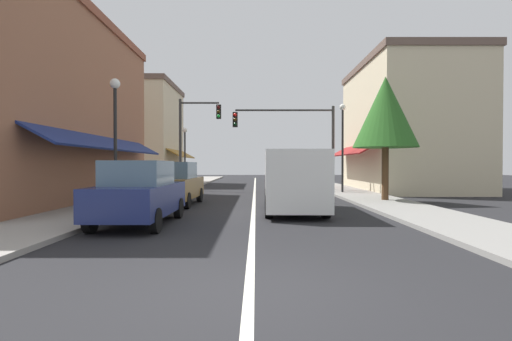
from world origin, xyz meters
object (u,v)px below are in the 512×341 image
(traffic_signal_left_corner, at_px, (195,131))
(tree_right_near, at_px, (387,112))
(street_lamp_left_far, at_px, (187,147))
(van_in_lane, at_px, (295,179))
(traffic_signal_mast_arm, at_px, (298,132))
(street_lamp_left_near, at_px, (117,122))
(parked_car_nearest_left, at_px, (141,193))
(parked_car_second_left, at_px, (176,184))
(street_lamp_right_mid, at_px, (345,134))

(traffic_signal_left_corner, distance_m, tree_right_near, 12.60)
(traffic_signal_left_corner, bearing_deg, street_lamp_left_far, 108.51)
(van_in_lane, height_order, tree_right_near, tree_right_near)
(traffic_signal_mast_arm, distance_m, street_lamp_left_near, 12.38)
(street_lamp_left_far, bearing_deg, van_in_lane, -66.44)
(traffic_signal_mast_arm, relative_size, street_lamp_left_far, 1.42)
(parked_car_nearest_left, height_order, street_lamp_left_near, street_lamp_left_near)
(parked_car_second_left, bearing_deg, tree_right_near, 8.76)
(traffic_signal_mast_arm, height_order, street_lamp_right_mid, traffic_signal_mast_arm)
(tree_right_near, bearing_deg, street_lamp_right_mid, 99.50)
(traffic_signal_left_corner, bearing_deg, street_lamp_left_near, -94.88)
(traffic_signal_mast_arm, bearing_deg, parked_car_second_left, -126.57)
(parked_car_second_left, relative_size, tree_right_near, 0.75)
(van_in_lane, bearing_deg, tree_right_near, 39.57)
(parked_car_second_left, relative_size, street_lamp_right_mid, 0.82)
(parked_car_nearest_left, xyz_separation_m, traffic_signal_mast_arm, (5.64, 13.02, 2.79))
(street_lamp_left_near, height_order, street_lamp_right_mid, street_lamp_right_mid)
(street_lamp_right_mid, bearing_deg, van_in_lane, -113.28)
(tree_right_near, bearing_deg, street_lamp_left_near, -163.17)
(traffic_signal_mast_arm, distance_m, street_lamp_right_mid, 3.08)
(street_lamp_left_near, xyz_separation_m, street_lamp_right_mid, (9.87, 8.04, 0.20))
(street_lamp_right_mid, height_order, street_lamp_left_far, street_lamp_right_mid)
(traffic_signal_mast_arm, height_order, traffic_signal_left_corner, traffic_signal_left_corner)
(traffic_signal_left_corner, xyz_separation_m, tree_right_near, (9.72, -8.02, 0.10))
(traffic_signal_mast_arm, bearing_deg, street_lamp_left_near, -126.91)
(street_lamp_right_mid, bearing_deg, street_lamp_left_far, 146.22)
(street_lamp_left_near, height_order, tree_right_near, tree_right_near)
(parked_car_second_left, xyz_separation_m, traffic_signal_mast_arm, (5.77, 7.78, 2.79))
(traffic_signal_left_corner, bearing_deg, traffic_signal_mast_arm, -11.86)
(street_lamp_right_mid, bearing_deg, street_lamp_left_near, -140.84)
(parked_car_nearest_left, xyz_separation_m, tree_right_near, (8.89, 6.36, 3.07))
(parked_car_nearest_left, distance_m, parked_car_second_left, 5.24)
(street_lamp_left_far, bearing_deg, street_lamp_left_near, -89.12)
(traffic_signal_mast_arm, relative_size, traffic_signal_left_corner, 1.05)
(street_lamp_left_far, bearing_deg, parked_car_second_left, -81.54)
(parked_car_second_left, bearing_deg, van_in_lane, -24.88)
(street_lamp_right_mid, bearing_deg, parked_car_nearest_left, -125.90)
(van_in_lane, xyz_separation_m, traffic_signal_left_corner, (-5.36, 11.47, 2.70))
(van_in_lane, relative_size, street_lamp_right_mid, 1.03)
(traffic_signal_mast_arm, bearing_deg, van_in_lane, -96.27)
(parked_car_nearest_left, distance_m, traffic_signal_mast_arm, 14.46)
(van_in_lane, height_order, street_lamp_right_mid, street_lamp_right_mid)
(van_in_lane, distance_m, street_lamp_left_far, 16.48)
(street_lamp_left_near, bearing_deg, parked_car_second_left, 51.86)
(street_lamp_right_mid, bearing_deg, traffic_signal_left_corner, 160.18)
(traffic_signal_left_corner, xyz_separation_m, street_lamp_right_mid, (8.91, -3.21, -0.46))
(tree_right_near, bearing_deg, traffic_signal_left_corner, 140.46)
(street_lamp_left_far, xyz_separation_m, tree_right_near, (10.90, -11.56, 0.96))
(van_in_lane, relative_size, traffic_signal_left_corner, 0.89)
(traffic_signal_mast_arm, xyz_separation_m, traffic_signal_left_corner, (-6.47, 1.36, 0.18))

